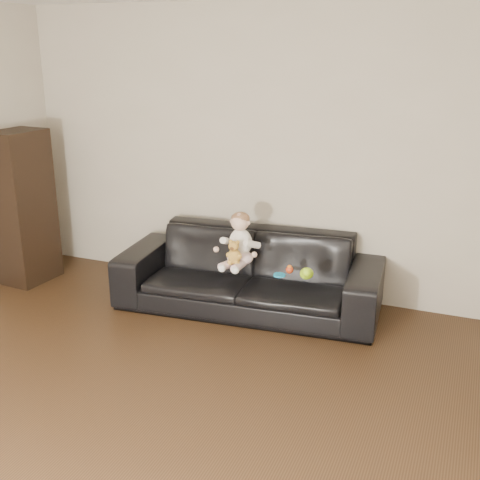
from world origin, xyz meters
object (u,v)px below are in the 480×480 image
at_px(sofa, 249,272).
at_px(toy_green, 307,273).
at_px(toy_rattle, 290,270).
at_px(cabinet, 24,208).
at_px(toy_blue_disc, 279,275).
at_px(baby, 239,242).
at_px(teddy_bear, 234,253).

height_order(sofa, toy_green, sofa).
xyz_separation_m(sofa, toy_rattle, (0.42, -0.15, 0.14)).
height_order(toy_green, toy_rattle, toy_green).
height_order(cabinet, toy_blue_disc, cabinet).
bearing_deg(sofa, toy_blue_disc, -38.12).
relative_size(baby, toy_green, 3.49).
distance_m(cabinet, toy_blue_disc, 2.63).
bearing_deg(baby, toy_green, 0.40).
xyz_separation_m(baby, toy_green, (0.62, -0.09, -0.16)).
bearing_deg(toy_blue_disc, baby, 164.16).
relative_size(sofa, baby, 4.94).
xyz_separation_m(sofa, teddy_bear, (-0.03, -0.26, 0.26)).
height_order(toy_rattle, toy_blue_disc, toy_rattle).
relative_size(teddy_bear, toy_rattle, 3.27).
xyz_separation_m(baby, toy_blue_disc, (0.40, -0.11, -0.20)).
distance_m(baby, toy_rattle, 0.49).
relative_size(toy_green, toy_blue_disc, 1.35).
height_order(sofa, baby, baby).
xyz_separation_m(sofa, baby, (-0.04, -0.12, 0.31)).
height_order(sofa, toy_rattle, sofa).
bearing_deg(cabinet, toy_blue_disc, 3.44).
relative_size(sofa, teddy_bear, 10.90).
distance_m(toy_green, toy_rattle, 0.17).
bearing_deg(baby, sofa, 81.03).
distance_m(sofa, baby, 0.33).
bearing_deg(toy_green, cabinet, 179.69).
bearing_deg(toy_rattle, toy_blue_disc, -125.67).
xyz_separation_m(toy_rattle, toy_blue_disc, (-0.06, -0.08, -0.03)).
bearing_deg(baby, teddy_bear, -77.16).
xyz_separation_m(cabinet, toy_green, (2.83, -0.02, -0.26)).
relative_size(toy_green, toy_rattle, 2.07).
height_order(cabinet, toy_rattle, cabinet).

